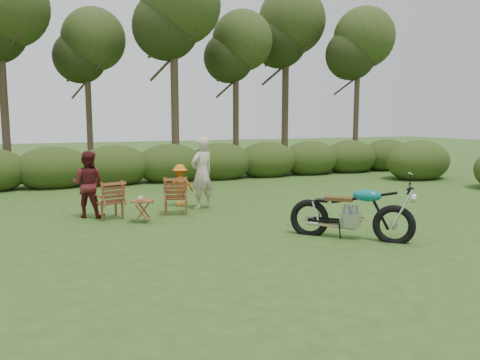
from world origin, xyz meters
name	(u,v)px	position (x,y,z in m)	size (l,w,h in m)	color
ground	(285,238)	(0.00, 0.00, 0.00)	(80.00, 80.00, 0.00)	#294918
tree_line	(176,79)	(0.50, 9.74, 3.81)	(22.52, 11.62, 8.14)	#36271D
motorcycle	(350,238)	(1.15, -0.50, 0.00)	(2.26, 0.86, 1.29)	#0EBBB9
lawn_chair_right	(176,213)	(-1.34, 3.16, 0.00)	(0.63, 0.63, 0.92)	brown
lawn_chair_left	(110,218)	(-2.93, 3.19, 0.00)	(0.61, 0.61, 0.89)	brown
side_table	(143,211)	(-2.29, 2.47, 0.25)	(0.49, 0.41, 0.51)	brown
cup	(140,198)	(-2.34, 2.45, 0.55)	(0.12, 0.12, 0.10)	beige
adult_a	(202,208)	(-0.55, 3.50, 0.00)	(0.67, 0.44, 1.85)	#C2B0A0
adult_b	(90,217)	(-3.34, 3.52, 0.00)	(0.76, 0.59, 1.56)	#4D1617
child	(180,206)	(-0.98, 4.04, 0.00)	(0.72, 0.41, 1.11)	orange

